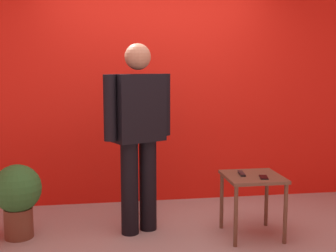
{
  "coord_description": "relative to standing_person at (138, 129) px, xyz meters",
  "views": [
    {
      "loc": [
        -0.62,
        -3.57,
        1.58
      ],
      "look_at": [
        0.01,
        0.55,
        1.01
      ],
      "focal_mm": 47.25,
      "sensor_mm": 36.0,
      "label": 1
    }
  ],
  "objects": [
    {
      "name": "ground_plane",
      "position": [
        0.27,
        -0.49,
        -1.0
      ],
      "size": [
        12.0,
        12.0,
        0.0
      ],
      "primitive_type": "plane",
      "color": "#9E9991"
    },
    {
      "name": "back_wall_red",
      "position": [
        0.27,
        1.01,
        0.43
      ],
      "size": [
        6.12,
        0.12,
        2.86
      ],
      "primitive_type": "cube",
      "color": "red",
      "rests_on": "ground_plane"
    },
    {
      "name": "standing_person",
      "position": [
        0.0,
        0.0,
        0.0
      ],
      "size": [
        0.68,
        0.42,
        1.78
      ],
      "color": "black",
      "rests_on": "ground_plane"
    },
    {
      "name": "side_table",
      "position": [
        1.03,
        -0.27,
        -0.51
      ],
      "size": [
        0.52,
        0.52,
        0.58
      ],
      "color": "brown",
      "rests_on": "ground_plane"
    },
    {
      "name": "cell_phone",
      "position": [
        1.09,
        -0.37,
        -0.41
      ],
      "size": [
        0.1,
        0.16,
        0.01
      ],
      "primitive_type": "cube",
      "rotation": [
        0.0,
        0.0,
        -0.23
      ],
      "color": "black",
      "rests_on": "side_table"
    },
    {
      "name": "tv_remote",
      "position": [
        0.93,
        -0.23,
        -0.41
      ],
      "size": [
        0.07,
        0.17,
        0.02
      ],
      "primitive_type": "cube",
      "rotation": [
        0.0,
        0.0,
        -0.13
      ],
      "color": "black",
      "rests_on": "side_table"
    },
    {
      "name": "potted_plant",
      "position": [
        -1.11,
        0.01,
        -0.59
      ],
      "size": [
        0.44,
        0.44,
        0.69
      ],
      "color": "brown",
      "rests_on": "ground_plane"
    }
  ]
}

